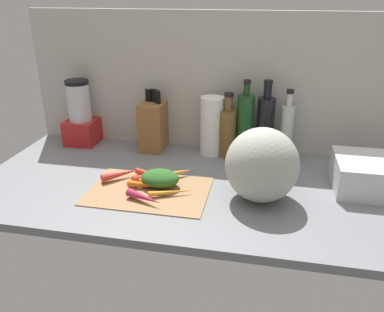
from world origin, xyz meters
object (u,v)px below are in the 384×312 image
Objects in this scene: carrot_0 at (155,176)px; blender_appliance at (81,117)px; bottle_2 at (265,126)px; knife_block at (154,125)px; carrot_3 at (150,183)px; bottle_3 at (286,130)px; carrot_5 at (178,173)px; bottle_1 at (245,125)px; carrot_2 at (121,174)px; cutting_board at (149,190)px; carrot_6 at (144,198)px; carrot_7 at (152,185)px; winter_squash at (262,165)px; carrot_1 at (172,192)px; bottle_0 at (228,131)px; paper_towel_roll at (212,126)px; dish_rack at (376,175)px; carrot_4 at (154,175)px.

blender_appliance is at bearing 144.48° from carrot_0.
knife_block is at bearing 179.66° from bottle_2.
carrot_3 is 0.52× the size of bottle_3.
bottle_1 reaches higher than carrot_5.
carrot_5 is at bearing 14.83° from carrot_2.
carrot_3 is (-0.25, 2.25, 1.74)cm from cutting_board.
blender_appliance reaches higher than carrot_0.
carrot_5 is at bearing 72.30° from carrot_6.
winter_squash is (38.93, 1.78, 10.95)cm from carrot_7.
winter_squash is at bearing 16.34° from carrot_6.
carrot_3 is at bearing 155.18° from carrot_1.
bottle_1 is at bearing -170.96° from bottle_3.
bottle_0 is at bearing -5.26° from knife_block.
paper_towel_roll reaches higher than carrot_1.
carrot_2 is at bearing -147.29° from bottle_2.
carrot_2 is at bearing -165.17° from carrot_5.
paper_towel_roll reaches higher than dish_rack.
carrot_4 is at bearing 9.36° from carrot_2.
cutting_board is at bearing -41.79° from blender_appliance.
bottle_0 reaches higher than cutting_board.
paper_towel_roll reaches higher than carrot_2.
carrot_1 is 8.91cm from carrot_7.
cutting_board is 2.56× the size of carrot_4.
carrot_2 is 21.34cm from carrot_6.
bottle_2 reaches higher than winter_squash.
winter_squash is at bearing -58.54° from paper_towel_roll.
carrot_7 is at bearing 92.10° from carrot_6.
dish_rack is at bearing 6.54° from carrot_2.
winter_squash is 0.77× the size of bottle_2.
winter_squash is (53.08, -4.35, 10.65)cm from carrot_2.
cutting_board is at bearing -122.14° from carrot_5.
carrot_5 is at bearing -57.99° from knife_block.
bottle_0 reaches higher than paper_towel_roll.
winter_squash is (40.28, -6.46, 11.00)cm from carrot_4.
knife_block is 0.95× the size of bottle_0.
carrot_1 is 0.59× the size of bottle_0.
carrot_0 is 0.57× the size of blender_appliance.
blender_appliance is at bearing 179.29° from bottle_1.
cutting_board is at bearing -122.11° from bottle_0.
carrot_7 is at bearing -112.74° from paper_towel_roll.
carrot_5 is at bearing 58.72° from carrot_7.
carrot_7 is at bearing -128.36° from bottle_1.
knife_block reaches higher than carrot_6.
winter_squash is at bearing -159.74° from dish_rack.
carrot_1 reaches higher than cutting_board.
carrot_4 is at bearing -146.27° from bottle_3.
dish_rack reaches higher than carrot_5.
bottle_1 reaches higher than knife_block.
carrot_2 is at bearing 159.72° from carrot_3.
carrot_6 is at bearing -108.22° from paper_towel_roll.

